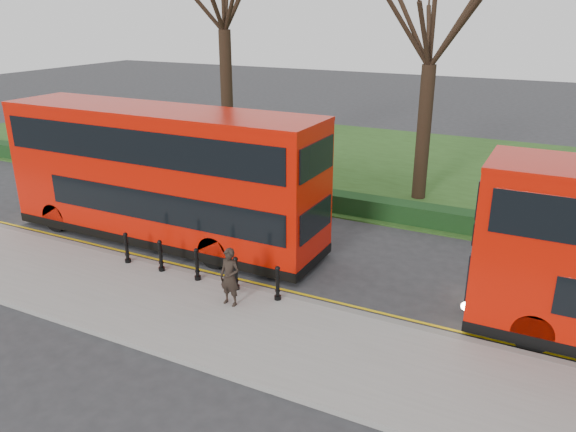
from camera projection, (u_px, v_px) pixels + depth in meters
The scene contains 11 objects.
ground at pixel (274, 279), 17.70m from camera, with size 120.00×120.00×0.00m, color #28282B.
pavement at pixel (221, 321), 15.16m from camera, with size 60.00×4.00×0.15m, color gray.
kerb at pixel (258, 290), 16.83m from camera, with size 60.00×0.25×0.16m, color slate.
grass_verge at pixel (405, 166), 30.23m from camera, with size 60.00×18.00×0.06m, color #264617.
hedge at pixel (351, 204), 23.25m from camera, with size 60.00×0.90×0.80m, color black.
yellow_line_outer at pixel (263, 288), 17.11m from camera, with size 60.00×0.10×0.01m, color yellow.
yellow_line_inner at pixel (266, 285), 17.28m from camera, with size 60.00×0.10×0.01m, color yellow.
tree_mid at pixel (433, 16), 22.53m from camera, with size 6.80×6.80×10.63m.
bollard_row at pixel (197, 265), 17.16m from camera, with size 5.74×0.15×1.00m.
bus_lead at pixel (161, 176), 19.93m from camera, with size 12.09×2.77×4.81m.
pedestrian at pixel (230, 277), 15.60m from camera, with size 0.62×0.41×1.70m, color black.
Camera 1 is at (7.59, -13.98, 8.01)m, focal length 35.00 mm.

